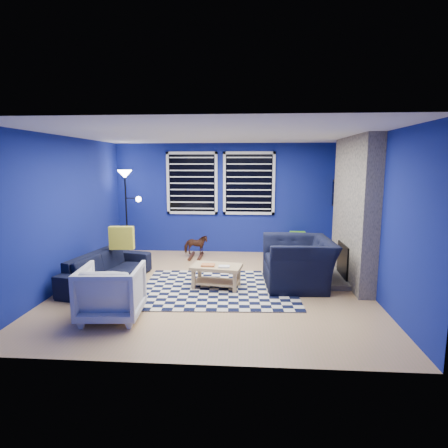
% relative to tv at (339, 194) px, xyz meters
% --- Properties ---
extents(floor, '(5.00, 5.00, 0.00)m').
position_rel_tv_xyz_m(floor, '(-2.45, -2.00, -1.40)').
color(floor, tan).
rests_on(floor, ground).
extents(ceiling, '(5.00, 5.00, 0.00)m').
position_rel_tv_xyz_m(ceiling, '(-2.45, -2.00, 1.10)').
color(ceiling, white).
rests_on(ceiling, wall_back).
extents(wall_back, '(5.00, 0.00, 5.00)m').
position_rel_tv_xyz_m(wall_back, '(-2.45, 0.50, -0.15)').
color(wall_back, navy).
rests_on(wall_back, floor).
extents(wall_left, '(0.00, 5.00, 5.00)m').
position_rel_tv_xyz_m(wall_left, '(-4.95, -2.00, -0.15)').
color(wall_left, navy).
rests_on(wall_left, floor).
extents(wall_right, '(0.00, 5.00, 5.00)m').
position_rel_tv_xyz_m(wall_right, '(0.05, -2.00, -0.15)').
color(wall_right, navy).
rests_on(wall_right, floor).
extents(fireplace, '(0.65, 2.00, 2.50)m').
position_rel_tv_xyz_m(fireplace, '(-0.09, -1.50, -0.20)').
color(fireplace, gray).
rests_on(fireplace, floor).
extents(window_left, '(1.17, 0.06, 1.42)m').
position_rel_tv_xyz_m(window_left, '(-3.20, 0.46, 0.20)').
color(window_left, black).
rests_on(window_left, wall_back).
extents(window_right, '(1.17, 0.06, 1.42)m').
position_rel_tv_xyz_m(window_right, '(-1.90, 0.46, 0.20)').
color(window_right, black).
rests_on(window_right, wall_back).
extents(tv, '(0.07, 1.00, 0.58)m').
position_rel_tv_xyz_m(tv, '(0.00, 0.00, 0.00)').
color(tv, black).
rests_on(tv, wall_right).
extents(rug, '(2.60, 2.13, 0.02)m').
position_rel_tv_xyz_m(rug, '(-2.36, -2.13, -1.39)').
color(rug, black).
rests_on(rug, floor).
extents(sofa, '(1.97, 1.07, 0.54)m').
position_rel_tv_xyz_m(sofa, '(-4.28, -2.03, -1.13)').
color(sofa, black).
rests_on(sofa, floor).
extents(armchair_big, '(1.30, 1.16, 0.81)m').
position_rel_tv_xyz_m(armchair_big, '(-1.04, -1.86, -1.00)').
color(armchair_big, black).
rests_on(armchair_big, floor).
extents(armchair_bent, '(0.84, 0.86, 0.73)m').
position_rel_tv_xyz_m(armchair_bent, '(-3.69, -3.41, -1.04)').
color(armchair_bent, gray).
rests_on(armchair_bent, floor).
extents(rocking_horse, '(0.29, 0.54, 0.44)m').
position_rel_tv_xyz_m(rocking_horse, '(-3.04, -0.12, -1.11)').
color(rocking_horse, '#472B16').
rests_on(rocking_horse, floor).
extents(coffee_table, '(0.87, 0.58, 0.41)m').
position_rel_tv_xyz_m(coffee_table, '(-2.41, -2.10, -1.12)').
color(coffee_table, tan).
rests_on(coffee_table, rug).
extents(cabinet, '(0.58, 0.44, 0.54)m').
position_rel_tv_xyz_m(cabinet, '(-0.79, 0.25, -1.16)').
color(cabinet, tan).
rests_on(cabinet, floor).
extents(floor_lamp, '(0.52, 0.32, 1.91)m').
position_rel_tv_xyz_m(floor_lamp, '(-4.57, -0.01, 0.16)').
color(floor_lamp, black).
rests_on(floor_lamp, floor).
extents(throw_pillow, '(0.43, 0.15, 0.41)m').
position_rel_tv_xyz_m(throw_pillow, '(-4.13, -1.70, -0.65)').
color(throw_pillow, gold).
rests_on(throw_pillow, sofa).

